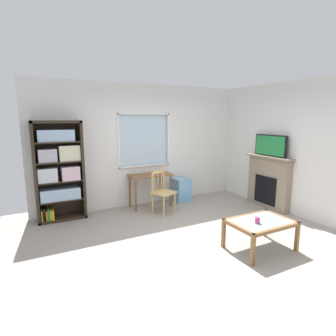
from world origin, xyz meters
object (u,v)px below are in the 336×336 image
at_px(wooden_chair, 162,192).
at_px(tv, 270,146).
at_px(sippy_cup, 257,220).
at_px(fireplace, 269,182).
at_px(plastic_drawer_unit, 181,190).
at_px(desk_under_window, 150,180).
at_px(coffee_table, 260,225).
at_px(bookshelf, 59,170).

height_order(wooden_chair, tv, tv).
bearing_deg(sippy_cup, tv, 39.05).
relative_size(tv, sippy_cup, 9.16).
relative_size(fireplace, sippy_cup, 12.88).
bearing_deg(tv, fireplace, 0.00).
bearing_deg(plastic_drawer_unit, fireplace, -41.74).
bearing_deg(desk_under_window, coffee_table, -76.66).
height_order(plastic_drawer_unit, tv, tv).
bearing_deg(bookshelf, coffee_table, -47.81).
relative_size(bookshelf, coffee_table, 2.05).
relative_size(wooden_chair, fireplace, 0.78).
bearing_deg(plastic_drawer_unit, bookshelf, 178.78).
height_order(bookshelf, sippy_cup, bookshelf).
xyz_separation_m(wooden_chair, tv, (2.24, -0.75, 0.93)).
bearing_deg(wooden_chair, tv, -18.45).
height_order(tv, sippy_cup, tv).
bearing_deg(tv, sippy_cup, -140.95).
relative_size(bookshelf, plastic_drawer_unit, 3.50).
height_order(coffee_table, sippy_cup, sippy_cup).
height_order(plastic_drawer_unit, sippy_cup, plastic_drawer_unit).
xyz_separation_m(wooden_chair, sippy_cup, (0.47, -2.19, 0.04)).
distance_m(plastic_drawer_unit, sippy_cup, 2.78).
bearing_deg(fireplace, tv, 180.00).
distance_m(wooden_chair, sippy_cup, 2.24).
distance_m(desk_under_window, sippy_cup, 2.76).
bearing_deg(sippy_cup, plastic_drawer_unit, 83.33).
bearing_deg(tv, plastic_drawer_unit, 137.91).
relative_size(desk_under_window, plastic_drawer_unit, 1.70).
xyz_separation_m(tv, sippy_cup, (-1.78, -1.44, -0.89)).
bearing_deg(fireplace, desk_under_window, 151.27).
relative_size(wooden_chair, coffee_table, 0.95).
bearing_deg(fireplace, wooden_chair, 161.68).
bearing_deg(sippy_cup, wooden_chair, 101.98).
height_order(wooden_chair, coffee_table, wooden_chair).
xyz_separation_m(plastic_drawer_unit, coffee_table, (-0.20, -2.71, 0.12)).
bearing_deg(tv, bookshelf, 161.77).
height_order(bookshelf, tv, bookshelf).
distance_m(fireplace, coffee_table, 2.19).
height_order(bookshelf, desk_under_window, bookshelf).
bearing_deg(desk_under_window, tv, -28.92).
height_order(bookshelf, wooden_chair, bookshelf).
distance_m(coffee_table, sippy_cup, 0.17).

